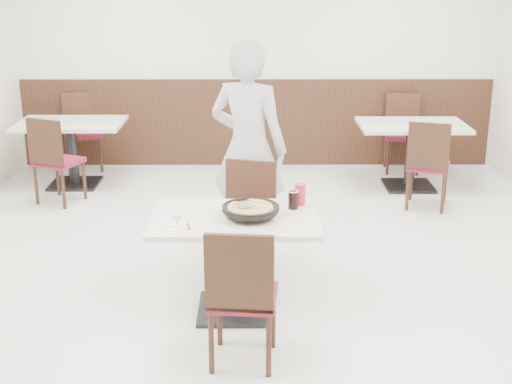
{
  "coord_description": "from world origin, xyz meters",
  "views": [
    {
      "loc": [
        -0.04,
        -5.38,
        2.47
      ],
      "look_at": [
        -0.02,
        -0.3,
        0.84
      ],
      "focal_mm": 50.0,
      "sensor_mm": 36.0,
      "label": 1
    }
  ],
  "objects_px": {
    "side_plate": "(176,223)",
    "main_table": "(235,265)",
    "cola_glass": "(293,200)",
    "bg_table_right": "(410,156)",
    "chair_near": "(243,294)",
    "bg_chair_left_near": "(58,159)",
    "red_cup": "(300,194)",
    "bg_chair_right_far": "(403,134)",
    "bg_table_left": "(73,154)",
    "bg_chair_right_near": "(428,164)",
    "chair_far": "(245,223)",
    "pizza_pan": "(251,212)",
    "bg_chair_left_far": "(83,133)",
    "diner_person": "(248,149)",
    "pizza": "(250,210)"
  },
  "relations": [
    {
      "from": "bg_chair_right_near",
      "to": "pizza_pan",
      "type": "bearing_deg",
      "value": -109.91
    },
    {
      "from": "main_table",
      "to": "bg_chair_right_near",
      "type": "bearing_deg",
      "value": 50.52
    },
    {
      "from": "chair_near",
      "to": "bg_chair_right_near",
      "type": "height_order",
      "value": "same"
    },
    {
      "from": "red_cup",
      "to": "bg_chair_right_far",
      "type": "height_order",
      "value": "bg_chair_right_far"
    },
    {
      "from": "bg_table_left",
      "to": "bg_chair_left_far",
      "type": "bearing_deg",
      "value": 92.23
    },
    {
      "from": "main_table",
      "to": "diner_person",
      "type": "height_order",
      "value": "diner_person"
    },
    {
      "from": "side_plate",
      "to": "cola_glass",
      "type": "xyz_separation_m",
      "value": [
        0.83,
        0.33,
        0.06
      ]
    },
    {
      "from": "main_table",
      "to": "bg_table_right",
      "type": "relative_size",
      "value": 1.0
    },
    {
      "from": "bg_chair_right_near",
      "to": "bg_table_left",
      "type": "bearing_deg",
      "value": -173.98
    },
    {
      "from": "red_cup",
      "to": "bg_chair_right_far",
      "type": "distance_m",
      "value": 3.82
    },
    {
      "from": "bg_chair_left_far",
      "to": "bg_table_left",
      "type": "bearing_deg",
      "value": 71.54
    },
    {
      "from": "pizza",
      "to": "bg_table_left",
      "type": "bearing_deg",
      "value": 122.61
    },
    {
      "from": "chair_far",
      "to": "pizza",
      "type": "distance_m",
      "value": 0.73
    },
    {
      "from": "pizza_pan",
      "to": "bg_chair_right_far",
      "type": "bearing_deg",
      "value": 63.87
    },
    {
      "from": "main_table",
      "to": "chair_near",
      "type": "bearing_deg",
      "value": -84.32
    },
    {
      "from": "chair_near",
      "to": "cola_glass",
      "type": "distance_m",
      "value": 0.99
    },
    {
      "from": "red_cup",
      "to": "diner_person",
      "type": "bearing_deg",
      "value": 113.3
    },
    {
      "from": "side_plate",
      "to": "main_table",
      "type": "bearing_deg",
      "value": 22.22
    },
    {
      "from": "pizza_pan",
      "to": "bg_chair_left_near",
      "type": "xyz_separation_m",
      "value": [
        -2.07,
        2.6,
        -0.32
      ]
    },
    {
      "from": "bg_chair_right_far",
      "to": "pizza",
      "type": "bearing_deg",
      "value": 69.78
    },
    {
      "from": "chair_near",
      "to": "pizza_pan",
      "type": "xyz_separation_m",
      "value": [
        0.05,
        0.66,
        0.32
      ]
    },
    {
      "from": "main_table",
      "to": "bg_chair_left_near",
      "type": "relative_size",
      "value": 1.26
    },
    {
      "from": "side_plate",
      "to": "bg_table_left",
      "type": "relative_size",
      "value": 0.13
    },
    {
      "from": "chair_near",
      "to": "diner_person",
      "type": "xyz_separation_m",
      "value": [
        0.02,
        1.86,
        0.47
      ]
    },
    {
      "from": "pizza_pan",
      "to": "bg_chair_right_far",
      "type": "height_order",
      "value": "bg_chair_right_far"
    },
    {
      "from": "main_table",
      "to": "side_plate",
      "type": "height_order",
      "value": "side_plate"
    },
    {
      "from": "red_cup",
      "to": "bg_chair_right_far",
      "type": "bearing_deg",
      "value": 66.95
    },
    {
      "from": "pizza",
      "to": "bg_table_right",
      "type": "bearing_deg",
      "value": 59.82
    },
    {
      "from": "cola_glass",
      "to": "bg_table_left",
      "type": "distance_m",
      "value": 3.88
    },
    {
      "from": "cola_glass",
      "to": "bg_table_right",
      "type": "distance_m",
      "value": 3.31
    },
    {
      "from": "chair_far",
      "to": "pizza_pan",
      "type": "xyz_separation_m",
      "value": [
        0.05,
        -0.63,
        0.32
      ]
    },
    {
      "from": "chair_near",
      "to": "bg_table_right",
      "type": "bearing_deg",
      "value": 69.47
    },
    {
      "from": "red_cup",
      "to": "bg_chair_right_far",
      "type": "xyz_separation_m",
      "value": [
        1.49,
        3.5,
        -0.35
      ]
    },
    {
      "from": "pizza_pan",
      "to": "red_cup",
      "type": "distance_m",
      "value": 0.47
    },
    {
      "from": "side_plate",
      "to": "bg_chair_right_near",
      "type": "height_order",
      "value": "bg_chair_right_near"
    },
    {
      "from": "bg_chair_right_far",
      "to": "main_table",
      "type": "bearing_deg",
      "value": 68.14
    },
    {
      "from": "bg_table_left",
      "to": "chair_far",
      "type": "bearing_deg",
      "value": -51.97
    },
    {
      "from": "bg_table_right",
      "to": "pizza_pan",
      "type": "bearing_deg",
      "value": -120.26
    },
    {
      "from": "chair_near",
      "to": "bg_table_left",
      "type": "distance_m",
      "value": 4.38
    },
    {
      "from": "cola_glass",
      "to": "bg_chair_right_far",
      "type": "relative_size",
      "value": 0.14
    },
    {
      "from": "side_plate",
      "to": "diner_person",
      "type": "xyz_separation_m",
      "value": [
        0.49,
        1.33,
        0.19
      ]
    },
    {
      "from": "chair_near",
      "to": "bg_chair_left_near",
      "type": "bearing_deg",
      "value": 127.54
    },
    {
      "from": "pizza",
      "to": "red_cup",
      "type": "distance_m",
      "value": 0.48
    },
    {
      "from": "side_plate",
      "to": "bg_chair_right_far",
      "type": "bearing_deg",
      "value": 58.8
    },
    {
      "from": "red_cup",
      "to": "bg_chair_left_near",
      "type": "relative_size",
      "value": 0.17
    },
    {
      "from": "main_table",
      "to": "chair_far",
      "type": "relative_size",
      "value": 1.26
    },
    {
      "from": "chair_near",
      "to": "bg_chair_left_near",
      "type": "xyz_separation_m",
      "value": [
        -2.02,
        3.26,
        0.0
      ]
    },
    {
      "from": "side_plate",
      "to": "red_cup",
      "type": "height_order",
      "value": "red_cup"
    },
    {
      "from": "diner_person",
      "to": "bg_chair_left_near",
      "type": "xyz_separation_m",
      "value": [
        -2.04,
        1.41,
        -0.47
      ]
    },
    {
      "from": "diner_person",
      "to": "bg_chair_left_far",
      "type": "height_order",
      "value": "diner_person"
    }
  ]
}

